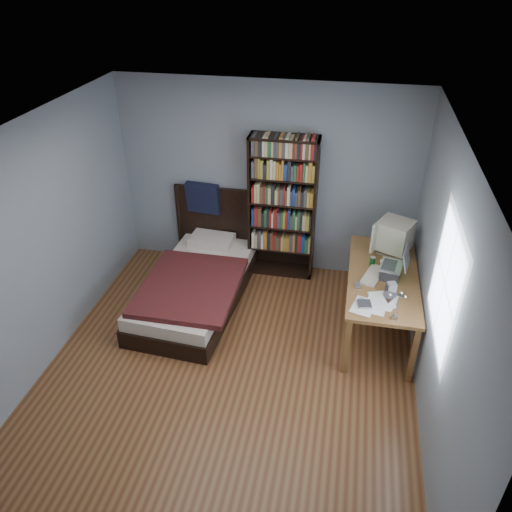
% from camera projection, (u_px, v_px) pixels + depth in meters
% --- Properties ---
extents(room, '(4.20, 4.24, 2.50)m').
position_uv_depth(room, '(229.00, 269.00, 4.59)').
color(room, '#5B2F1A').
rests_on(room, ground).
extents(desk, '(0.75, 1.67, 0.73)m').
position_uv_depth(desk, '(379.00, 276.00, 5.99)').
color(desk, brown).
rests_on(desk, floor).
extents(crt_monitor, '(0.50, 0.46, 0.43)m').
position_uv_depth(crt_monitor, '(393.00, 235.00, 5.69)').
color(crt_monitor, beige).
rests_on(crt_monitor, desk).
extents(laptop, '(0.34, 0.33, 0.36)m').
position_uv_depth(laptop, '(392.00, 269.00, 5.35)').
color(laptop, '#2D2D30').
rests_on(laptop, desk).
extents(desk_lamp, '(0.21, 0.48, 0.56)m').
position_uv_depth(desk_lamp, '(390.00, 301.00, 4.30)').
color(desk_lamp, '#99999E').
rests_on(desk_lamp, desk).
extents(keyboard, '(0.28, 0.44, 0.04)m').
position_uv_depth(keyboard, '(373.00, 275.00, 5.41)').
color(keyboard, '#B9B19A').
rests_on(keyboard, desk).
extents(speaker, '(0.10, 0.10, 0.17)m').
position_uv_depth(speaker, '(391.00, 290.00, 5.07)').
color(speaker, gray).
rests_on(speaker, desk).
extents(soda_can, '(0.06, 0.06, 0.11)m').
position_uv_depth(soda_can, '(373.00, 262.00, 5.57)').
color(soda_can, '#093407').
rests_on(soda_can, desk).
extents(mouse, '(0.06, 0.10, 0.03)m').
position_uv_depth(mouse, '(383.00, 262.00, 5.64)').
color(mouse, silver).
rests_on(mouse, desk).
extents(phone_silver, '(0.06, 0.11, 0.02)m').
position_uv_depth(phone_silver, '(358.00, 285.00, 5.26)').
color(phone_silver, '#B3B4B8').
rests_on(phone_silver, desk).
extents(phone_grey, '(0.07, 0.11, 0.02)m').
position_uv_depth(phone_grey, '(361.00, 301.00, 5.03)').
color(phone_grey, gray).
rests_on(phone_grey, desk).
extents(external_drive, '(0.15, 0.15, 0.03)m').
position_uv_depth(external_drive, '(364.00, 304.00, 4.97)').
color(external_drive, gray).
rests_on(external_drive, desk).
extents(bookshelf, '(0.85, 0.30, 1.89)m').
position_uv_depth(bookshelf, '(282.00, 208.00, 6.33)').
color(bookshelf, black).
rests_on(bookshelf, floor).
extents(bed, '(1.17, 2.15, 1.16)m').
position_uv_depth(bed, '(197.00, 281.00, 6.18)').
color(bed, black).
rests_on(bed, floor).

